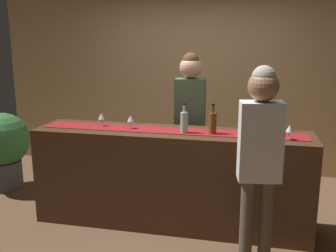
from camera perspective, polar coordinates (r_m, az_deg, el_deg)
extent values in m
plane|color=brown|center=(4.31, 0.46, -13.89)|extent=(10.00, 10.00, 0.00)
cube|color=tan|center=(5.75, 4.52, 7.91)|extent=(6.00, 0.12, 2.90)
cube|color=#472B19|center=(4.11, 0.47, -7.59)|extent=(2.84, 0.60, 1.01)
cube|color=maroon|center=(3.96, 0.48, -0.69)|extent=(2.69, 0.28, 0.01)
cylinder|color=brown|center=(3.84, 6.55, 0.35)|extent=(0.07, 0.07, 0.21)
cylinder|color=brown|center=(3.81, 6.60, 2.44)|extent=(0.03, 0.03, 0.08)
cylinder|color=black|center=(3.80, 6.62, 3.13)|extent=(0.03, 0.03, 0.02)
cylinder|color=#B2C6C1|center=(3.86, 2.38, 0.47)|extent=(0.07, 0.07, 0.21)
cylinder|color=#B2C6C1|center=(3.83, 2.40, 2.56)|extent=(0.03, 0.03, 0.08)
cylinder|color=black|center=(3.82, 2.40, 3.24)|extent=(0.03, 0.03, 0.02)
cylinder|color=silver|center=(4.23, -9.66, -0.02)|extent=(0.06, 0.06, 0.00)
cylinder|color=silver|center=(4.22, -9.68, 0.50)|extent=(0.01, 0.01, 0.08)
cone|color=silver|center=(4.20, -9.71, 1.43)|extent=(0.07, 0.07, 0.06)
cylinder|color=silver|center=(4.07, -5.47, -0.38)|extent=(0.06, 0.06, 0.00)
cylinder|color=silver|center=(4.07, -5.48, 0.16)|extent=(0.01, 0.01, 0.08)
cone|color=silver|center=(4.05, -5.50, 1.13)|extent=(0.07, 0.07, 0.06)
cylinder|color=silver|center=(3.79, 17.23, -1.94)|extent=(0.06, 0.06, 0.00)
cylinder|color=silver|center=(3.78, 17.27, -1.36)|extent=(0.01, 0.01, 0.08)
cone|color=silver|center=(3.76, 17.34, -0.33)|extent=(0.07, 0.07, 0.06)
cylinder|color=#26262B|center=(4.65, 4.11, -6.34)|extent=(0.11, 0.11, 0.83)
cylinder|color=#26262B|center=(4.67, 2.15, -6.23)|extent=(0.11, 0.11, 0.83)
cube|color=#4C6B4C|center=(4.47, 3.24, 2.74)|extent=(0.34, 0.21, 0.66)
sphere|color=#DBAD89|center=(4.42, 3.32, 8.53)|extent=(0.25, 0.25, 0.25)
sphere|color=brown|center=(4.41, 3.33, 9.42)|extent=(0.19, 0.19, 0.19)
cylinder|color=brown|center=(3.44, 11.36, -13.97)|extent=(0.11, 0.11, 0.81)
cylinder|color=brown|center=(3.46, 14.06, -13.90)|extent=(0.11, 0.11, 0.81)
cube|color=white|center=(3.19, 13.35, -2.22)|extent=(0.37, 0.25, 0.64)
sphere|color=#9E7051|center=(3.11, 13.78, 5.67)|extent=(0.24, 0.24, 0.24)
sphere|color=#AD9E8E|center=(3.10, 13.84, 6.89)|extent=(0.19, 0.19, 0.19)
cylinder|color=#4C4C51|center=(5.57, -22.64, -6.58)|extent=(0.42, 0.42, 0.37)
sphere|color=#387A3D|center=(5.44, -23.07, -1.83)|extent=(0.69, 0.69, 0.69)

